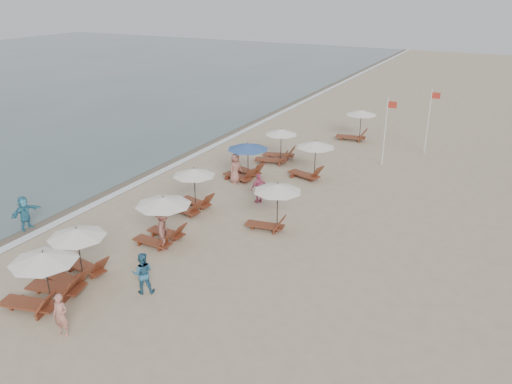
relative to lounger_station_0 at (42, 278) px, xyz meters
The scene contains 20 objects.
ground 7.07m from the lounger_station_0, 24.52° to the left, with size 160.00×160.00×0.00m, color tan.
wet_sand_band 14.33m from the lounger_station_0, 115.44° to the left, with size 3.20×140.00×0.01m, color #6B5E4C.
foam_line 13.82m from the lounger_station_0, 110.55° to the left, with size 0.50×140.00×0.02m, color white.
lounger_station_0 is the anchor object (origin of this frame).
lounger_station_1 1.71m from the lounger_station_0, 94.11° to the left, with size 2.50×2.16×2.24m.
lounger_station_2 5.76m from the lounger_station_0, 81.36° to the left, with size 2.53×2.42×2.19m.
lounger_station_3 9.18m from the lounger_station_0, 89.58° to the left, with size 2.45×2.10×2.26m.
lounger_station_4 14.49m from the lounger_station_0, 89.21° to the left, with size 2.67×2.41×2.15m.
lounger_station_5 18.13m from the lounger_station_0, 88.24° to the left, with size 2.58×2.44×2.17m.
inland_station_0 10.21m from the lounger_station_0, 63.35° to the left, with size 2.58×2.24×2.22m.
inland_station_1 16.63m from the lounger_station_0, 77.57° to the left, with size 2.73×2.24×2.22m.
inland_station_2 25.35m from the lounger_station_0, 81.91° to the left, with size 2.84×2.24×2.22m.
beachgoer_near 2.20m from the lounger_station_0, 27.94° to the right, with size 0.55×0.36×1.50m, color tan.
beachgoer_mid_a 3.44m from the lounger_station_0, 39.46° to the left, with size 0.78×0.61×1.61m, color #2E688A.
beachgoer_mid_b 5.39m from the lounger_station_0, 75.60° to the left, with size 1.21×0.69×1.87m, color #8D5348.
beachgoer_far_a 11.92m from the lounger_station_0, 77.50° to the left, with size 0.93×0.39×1.59m, color #C54E74.
beachgoer_far_b 13.65m from the lounger_station_0, 89.85° to the left, with size 0.83×0.54×1.71m, color #A46759.
waterline_walker 6.81m from the lounger_station_0, 145.04° to the left, with size 1.50×0.48×1.62m, color teal.
flag_pole_near 21.60m from the lounger_station_0, 71.70° to the left, with size 0.59×0.08×4.27m.
flag_pole_far 25.81m from the lounger_station_0, 70.38° to the left, with size 0.60×0.08×4.31m.
Camera 1 is at (7.46, -13.32, 10.60)m, focal length 36.26 mm.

